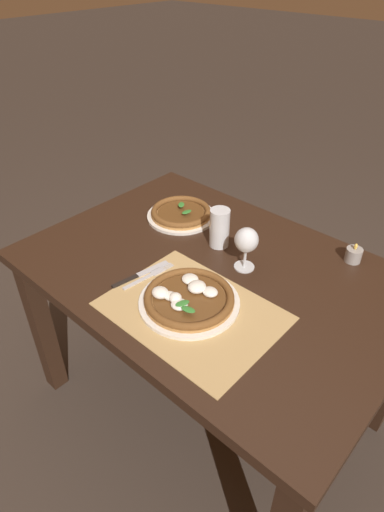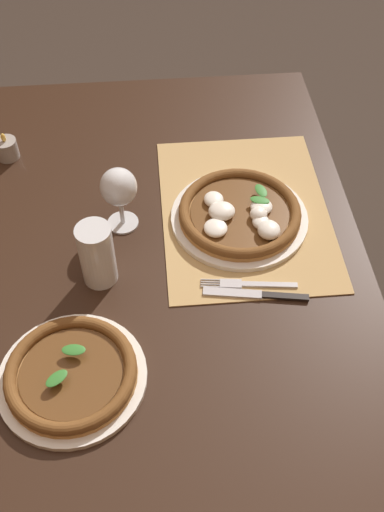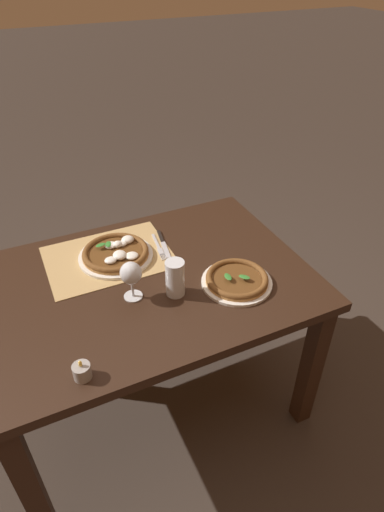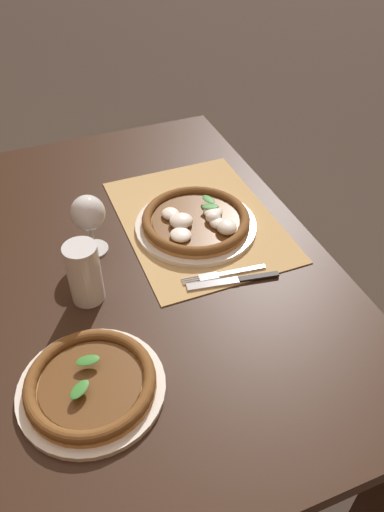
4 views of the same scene
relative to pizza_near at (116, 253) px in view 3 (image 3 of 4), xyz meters
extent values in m
plane|color=#382D26|center=(-0.06, 0.19, -0.76)|extent=(24.00, 24.00, 0.00)
cube|color=black|center=(-0.06, 0.19, -0.04)|extent=(1.28, 0.90, 0.04)
cube|color=black|center=(-0.64, -0.20, -0.41)|extent=(0.07, 0.07, 0.70)
cube|color=black|center=(0.52, -0.20, -0.41)|extent=(0.07, 0.07, 0.70)
cube|color=black|center=(-0.64, 0.58, -0.41)|extent=(0.07, 0.07, 0.70)
cube|color=black|center=(0.52, 0.58, -0.41)|extent=(0.07, 0.07, 0.70)
cube|color=tan|center=(0.03, -0.02, -0.02)|extent=(0.51, 0.38, 0.00)
cylinder|color=silver|center=(0.00, 0.00, -0.01)|extent=(0.31, 0.31, 0.01)
cylinder|color=#B77F42|center=(0.00, 0.00, 0.00)|extent=(0.27, 0.27, 0.01)
torus|color=brown|center=(0.00, 0.00, 0.01)|extent=(0.27, 0.27, 0.02)
cylinder|color=brown|center=(0.00, 0.00, 0.00)|extent=(0.22, 0.22, 0.00)
ellipsoid|color=white|center=(-0.04, -0.04, 0.01)|extent=(0.04, 0.04, 0.02)
ellipsoid|color=white|center=(-0.02, -0.04, 0.02)|extent=(0.04, 0.04, 0.03)
ellipsoid|color=white|center=(-0.05, 0.06, 0.01)|extent=(0.05, 0.05, 0.02)
ellipsoid|color=white|center=(0.04, 0.06, 0.01)|extent=(0.05, 0.04, 0.02)
ellipsoid|color=white|center=(0.01, -0.05, 0.01)|extent=(0.05, 0.05, 0.02)
ellipsoid|color=white|center=(-0.07, -0.05, 0.02)|extent=(0.05, 0.05, 0.03)
ellipsoid|color=white|center=(-0.02, -0.04, 0.02)|extent=(0.04, 0.04, 0.03)
ellipsoid|color=white|center=(0.00, 0.04, 0.02)|extent=(0.06, 0.06, 0.03)
ellipsoid|color=#337A2D|center=(0.05, -0.05, 0.02)|extent=(0.05, 0.03, 0.00)
ellipsoid|color=#337A2D|center=(0.02, -0.05, 0.02)|extent=(0.04, 0.05, 0.00)
cylinder|color=silver|center=(-0.37, 0.36, -0.02)|extent=(0.27, 0.27, 0.01)
cylinder|color=#B77F42|center=(-0.37, 0.36, -0.01)|extent=(0.24, 0.24, 0.01)
torus|color=brown|center=(-0.37, 0.36, 0.00)|extent=(0.24, 0.24, 0.02)
cylinder|color=brown|center=(-0.37, 0.36, 0.00)|extent=(0.19, 0.19, 0.00)
ellipsoid|color=#337A2D|center=(-0.39, 0.38, 0.02)|extent=(0.05, 0.05, 0.00)
ellipsoid|color=#337A2D|center=(-0.33, 0.35, 0.02)|extent=(0.03, 0.05, 0.00)
cylinder|color=silver|center=(0.02, 0.26, -0.02)|extent=(0.07, 0.07, 0.00)
cylinder|color=silver|center=(0.02, 0.26, 0.01)|extent=(0.01, 0.01, 0.06)
ellipsoid|color=silver|center=(0.02, 0.26, 0.09)|extent=(0.08, 0.08, 0.08)
ellipsoid|color=#AD5B14|center=(0.02, 0.26, 0.08)|extent=(0.07, 0.07, 0.05)
cylinder|color=silver|center=(-0.14, 0.31, 0.05)|extent=(0.07, 0.07, 0.15)
cylinder|color=black|center=(-0.14, 0.31, 0.03)|extent=(0.07, 0.07, 0.12)
cylinder|color=silver|center=(-0.14, 0.31, 0.10)|extent=(0.07, 0.07, 0.02)
cube|color=#B7B7BC|center=(-0.19, -0.04, -0.02)|extent=(0.03, 0.12, 0.00)
cube|color=#B7B7BC|center=(-0.18, 0.04, -0.02)|extent=(0.03, 0.05, 0.00)
cylinder|color=#B7B7BC|center=(-0.17, 0.08, -0.02)|extent=(0.01, 0.04, 0.00)
cylinder|color=#B7B7BC|center=(-0.17, 0.08, -0.02)|extent=(0.01, 0.04, 0.00)
cylinder|color=#B7B7BC|center=(-0.18, 0.09, -0.02)|extent=(0.01, 0.04, 0.00)
cylinder|color=#B7B7BC|center=(-0.18, 0.09, -0.02)|extent=(0.01, 0.04, 0.00)
cube|color=black|center=(-0.22, -0.06, -0.02)|extent=(0.03, 0.10, 0.01)
cube|color=#B7B7BC|center=(-0.20, 0.04, -0.02)|extent=(0.04, 0.12, 0.00)
cylinder|color=gray|center=(0.27, 0.55, 0.00)|extent=(0.06, 0.06, 0.05)
cylinder|color=silver|center=(0.27, 0.55, -0.01)|extent=(0.04, 0.04, 0.03)
ellipsoid|color=#F9C64C|center=(0.27, 0.55, 0.04)|extent=(0.01, 0.01, 0.02)
camera|label=1|loc=(0.66, -0.71, 0.87)|focal=30.00mm
camera|label=2|loc=(-0.93, 0.19, 0.96)|focal=42.00mm
camera|label=3|loc=(0.32, 1.44, 1.04)|focal=30.00mm
camera|label=4|loc=(-0.92, 0.38, 0.78)|focal=35.00mm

